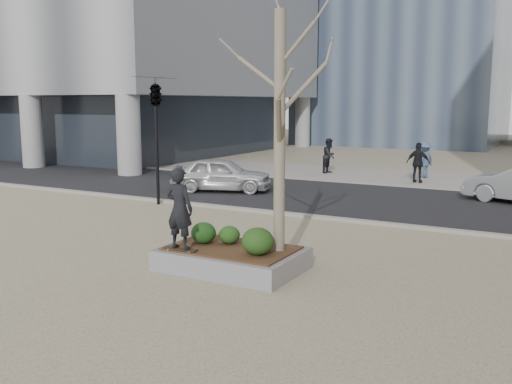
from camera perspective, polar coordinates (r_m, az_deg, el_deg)
The scene contains 16 objects.
ground at distance 13.19m, azimuth -6.16°, elevation -7.05°, with size 120.00×120.00×0.00m, color tan.
street at distance 21.93m, azimuth 9.00°, elevation -0.63°, with size 60.00×8.00×0.02m, color black.
far_sidewalk at distance 28.55m, azimuth 13.82°, elevation 1.44°, with size 60.00×6.00×0.02m, color gray.
planter at distance 12.60m, azimuth -2.42°, elevation -6.71°, with size 3.00×2.00×0.45m, color gray.
planter_mulch at distance 12.54m, azimuth -2.43°, elevation -5.63°, with size 2.70×1.70×0.04m, color #382314.
sycamore_tree at distance 11.91m, azimuth 2.40°, elevation 9.74°, with size 2.80×2.80×6.60m, color gray, non-canonical shape.
shrub_left at distance 12.86m, azimuth -5.28°, elevation -4.10°, with size 0.56×0.56×0.48m, color #163C13.
shrub_middle at distance 12.79m, azimuth -2.68°, elevation -4.31°, with size 0.48×0.48×0.41m, color #163D13.
shrub_right at distance 11.85m, azimuth 0.17°, elevation -4.95°, with size 0.67×0.67×0.57m, color #163812.
skateboard at distance 12.39m, azimuth -7.57°, elevation -5.80°, with size 0.78×0.20×0.07m, color black, non-canonical shape.
skateboarder at distance 12.19m, azimuth -7.66°, elevation -1.64°, with size 0.64×0.42×1.75m, color black.
police_car at distance 23.33m, azimuth -3.48°, elevation 1.78°, with size 1.64×4.07×1.39m, color silver.
pedestrian_a at distance 29.48m, azimuth 7.35°, elevation 3.61°, with size 0.86×0.67×1.77m, color black.
pedestrian_b at distance 28.57m, azimuth 16.51°, elevation 3.09°, with size 1.11×0.64×1.72m, color #3E5570.
pedestrian_c at distance 26.69m, azimuth 15.92°, elevation 2.83°, with size 1.07×0.44×1.82m, color black.
traffic_light_near at distance 20.52m, azimuth -9.89°, elevation 4.99°, with size 0.60×2.48×4.50m, color black, non-canonical shape.
Camera 1 is at (7.32, -10.35, 3.63)m, focal length 40.00 mm.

